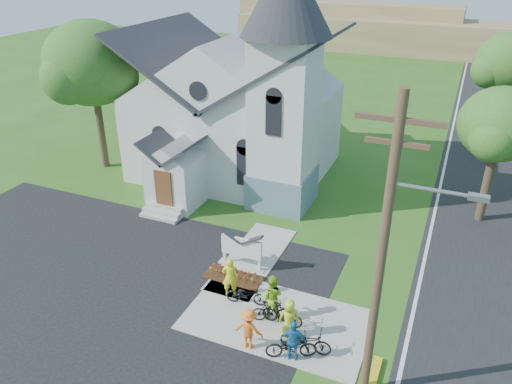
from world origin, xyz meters
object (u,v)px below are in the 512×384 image
at_px(bike_0, 247,295).
at_px(bike_3, 271,311).
at_px(cyclist_0, 230,277).
at_px(cyclist_4, 289,319).
at_px(bike_2, 291,346).
at_px(cyclist_3, 249,329).
at_px(cyclist_1, 272,297).
at_px(church_sign, 242,248).
at_px(bike_4, 306,340).
at_px(cyclist_2, 293,341).
at_px(utility_pole, 384,252).
at_px(bike_1, 282,314).

xyz_separation_m(bike_0, bike_3, (1.28, -0.57, 0.03)).
bearing_deg(cyclist_0, cyclist_4, 134.34).
bearing_deg(bike_0, cyclist_4, -127.84).
distance_m(bike_2, cyclist_3, 1.59).
bearing_deg(cyclist_1, church_sign, -56.06).
distance_m(bike_2, bike_4, 0.60).
relative_size(cyclist_2, cyclist_4, 1.01).
bearing_deg(utility_pole, church_sign, 144.40).
height_order(bike_2, bike_4, bike_4).
relative_size(church_sign, bike_3, 1.42).
relative_size(utility_pole, cyclist_4, 6.21).
bearing_deg(bike_4, bike_1, 47.17).
height_order(cyclist_0, bike_4, cyclist_0).
relative_size(church_sign, utility_pole, 0.22).
height_order(bike_0, bike_3, bike_3).
relative_size(cyclist_1, bike_1, 1.16).
bearing_deg(cyclist_1, bike_4, 136.03).
bearing_deg(church_sign, bike_1, -43.82).
distance_m(bike_0, bike_1, 1.83).
bearing_deg(bike_1, cyclist_2, -148.06).
xyz_separation_m(utility_pole, bike_1, (-3.58, 1.83, -4.86)).
bearing_deg(bike_1, bike_4, -128.48).
distance_m(bike_2, cyclist_4, 1.07).
bearing_deg(bike_1, bike_0, 70.33).
height_order(bike_0, bike_1, bike_1).
distance_m(cyclist_0, cyclist_1, 2.12).
relative_size(cyclist_1, cyclist_3, 1.17).
bearing_deg(cyclist_2, bike_4, -129.55).
distance_m(cyclist_1, cyclist_4, 1.25).
bearing_deg(cyclist_1, cyclist_0, -25.03).
relative_size(church_sign, bike_1, 1.35).
bearing_deg(bike_3, bike_0, 44.84).
relative_size(church_sign, cyclist_2, 1.36).
relative_size(cyclist_1, cyclist_2, 1.16).
height_order(church_sign, bike_3, church_sign).
bearing_deg(cyclist_3, bike_1, -116.27).
distance_m(utility_pole, cyclist_4, 5.68).
xyz_separation_m(bike_1, cyclist_2, (0.95, -1.49, 0.32)).
distance_m(utility_pole, bike_1, 6.31).
height_order(bike_1, bike_4, bike_1).
distance_m(cyclist_2, bike_4, 0.68).
xyz_separation_m(bike_1, cyclist_3, (-0.70, -1.53, 0.32)).
height_order(cyclist_1, bike_3, cyclist_1).
relative_size(utility_pole, cyclist_2, 6.17).
bearing_deg(utility_pole, cyclist_2, 172.50).
bearing_deg(bike_0, cyclist_0, 62.41).
distance_m(cyclist_1, bike_4, 2.21).
bearing_deg(bike_4, bike_3, 54.87).
height_order(church_sign, cyclist_0, cyclist_0).
bearing_deg(cyclist_1, cyclist_2, 121.05).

